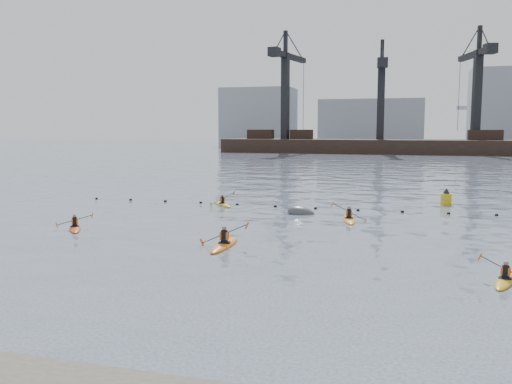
% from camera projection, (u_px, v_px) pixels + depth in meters
% --- Properties ---
extents(ground, '(400.00, 400.00, 0.00)m').
position_uv_depth(ground, '(166.00, 305.00, 17.73)').
color(ground, '#3A4355').
rests_on(ground, ground).
extents(float_line, '(33.24, 0.73, 0.24)m').
position_uv_depth(float_line, '(296.00, 207.00, 39.34)').
color(float_line, black).
rests_on(float_line, ground).
extents(barge_pier, '(72.00, 19.30, 29.50)m').
position_uv_depth(barge_pier, '(379.00, 145.00, 122.38)').
color(barge_pier, black).
rests_on(barge_pier, ground).
extents(skyline, '(141.00, 28.00, 22.00)m').
position_uv_depth(skyline, '(397.00, 116.00, 159.20)').
color(skyline, gray).
rests_on(skyline, ground).
extents(kayaker_0, '(2.53, 3.65, 1.43)m').
position_uv_depth(kayaker_0, '(224.00, 244.00, 26.45)').
color(kayaker_0, orange).
rests_on(kayaker_0, ground).
extents(kayaker_1, '(1.96, 2.94, 1.12)m').
position_uv_depth(kayaker_1, '(505.00, 280.00, 20.35)').
color(kayaker_1, '#C79117').
rests_on(kayaker_1, ground).
extents(kayaker_2, '(2.26, 2.84, 1.03)m').
position_uv_depth(kayaker_2, '(75.00, 227.00, 30.98)').
color(kayaker_2, '#C14612').
rests_on(kayaker_2, ground).
extents(kayaker_3, '(2.27, 3.33, 1.33)m').
position_uv_depth(kayaker_3, '(349.00, 219.00, 33.79)').
color(kayaker_3, orange).
rests_on(kayaker_3, ground).
extents(kayaker_5, '(2.36, 2.58, 1.14)m').
position_uv_depth(kayaker_5, '(222.00, 204.00, 40.51)').
color(kayaker_5, gold).
rests_on(kayaker_5, ground).
extents(mooring_buoy, '(2.26, 1.46, 1.36)m').
position_uv_depth(mooring_buoy, '(302.00, 214.00, 36.49)').
color(mooring_buoy, '#3B3E40').
rests_on(mooring_buoy, ground).
extents(nav_buoy, '(0.79, 0.79, 1.45)m').
position_uv_depth(nav_buoy, '(446.00, 199.00, 40.63)').
color(nav_buoy, gold).
rests_on(nav_buoy, ground).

